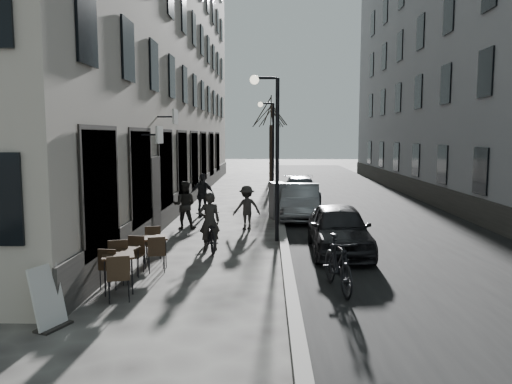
{
  "coord_description": "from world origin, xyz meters",
  "views": [
    {
      "loc": [
        -0.28,
        -9.31,
        3.28
      ],
      "look_at": [
        -0.6,
        3.7,
        1.8
      ],
      "focal_mm": 35.0,
      "sensor_mm": 36.0,
      "label": 1
    }
  ],
  "objects_px": {
    "bicycle": "(210,232)",
    "bistro_set_b": "(123,261)",
    "streetlamp_near": "(272,139)",
    "bistro_set_c": "(155,248)",
    "moped": "(338,264)",
    "pedestrian_far": "(202,195)",
    "utility_cabinet": "(278,200)",
    "tree_near": "(271,112)",
    "sign_board": "(49,303)",
    "bistro_set_a": "(119,269)",
    "pedestrian_mid": "(247,207)",
    "pedestrian_near": "(184,205)",
    "car_far": "(300,190)",
    "tree_far": "(271,116)",
    "car_mid": "(300,202)",
    "car_near": "(339,229)",
    "streetlamp_far": "(270,138)"
  },
  "relations": [
    {
      "from": "bicycle",
      "to": "streetlamp_near",
      "type": "bearing_deg",
      "value": -158.39
    },
    {
      "from": "streetlamp_near",
      "to": "utility_cabinet",
      "type": "xyz_separation_m",
      "value": [
        0.27,
        4.33,
        -2.45
      ]
    },
    {
      "from": "streetlamp_near",
      "to": "pedestrian_mid",
      "type": "height_order",
      "value": "streetlamp_near"
    },
    {
      "from": "streetlamp_far",
      "to": "bistro_set_c",
      "type": "distance_m",
      "value": 15.6
    },
    {
      "from": "bistro_set_a",
      "to": "sign_board",
      "type": "xyz_separation_m",
      "value": [
        -0.59,
        -2.01,
        -0.04
      ]
    },
    {
      "from": "bistro_set_a",
      "to": "pedestrian_mid",
      "type": "relative_size",
      "value": 1.08
    },
    {
      "from": "pedestrian_far",
      "to": "car_mid",
      "type": "relative_size",
      "value": 0.42
    },
    {
      "from": "tree_near",
      "to": "sign_board",
      "type": "relative_size",
      "value": 5.24
    },
    {
      "from": "car_mid",
      "to": "car_near",
      "type": "bearing_deg",
      "value": -78.4
    },
    {
      "from": "bistro_set_a",
      "to": "pedestrian_near",
      "type": "xyz_separation_m",
      "value": [
        0.2,
        7.18,
        0.36
      ]
    },
    {
      "from": "pedestrian_near",
      "to": "pedestrian_mid",
      "type": "xyz_separation_m",
      "value": [
        2.2,
        -0.01,
        -0.08
      ]
    },
    {
      "from": "bistro_set_b",
      "to": "bistro_set_a",
      "type": "bearing_deg",
      "value": -70.22
    },
    {
      "from": "bicycle",
      "to": "bistro_set_b",
      "type": "bearing_deg",
      "value": 48.9
    },
    {
      "from": "sign_board",
      "to": "pedestrian_near",
      "type": "height_order",
      "value": "pedestrian_near"
    },
    {
      "from": "tree_near",
      "to": "streetlamp_near",
      "type": "bearing_deg",
      "value": -90.28
    },
    {
      "from": "utility_cabinet",
      "to": "car_far",
      "type": "bearing_deg",
      "value": 64.13
    },
    {
      "from": "streetlamp_far",
      "to": "bistro_set_a",
      "type": "bearing_deg",
      "value": -100.71
    },
    {
      "from": "pedestrian_near",
      "to": "car_far",
      "type": "height_order",
      "value": "pedestrian_near"
    },
    {
      "from": "streetlamp_near",
      "to": "bistro_set_c",
      "type": "bearing_deg",
      "value": -133.91
    },
    {
      "from": "pedestrian_mid",
      "to": "car_mid",
      "type": "distance_m",
      "value": 2.95
    },
    {
      "from": "car_mid",
      "to": "car_far",
      "type": "bearing_deg",
      "value": 90.78
    },
    {
      "from": "tree_near",
      "to": "bistro_set_c",
      "type": "distance_m",
      "value": 18.8
    },
    {
      "from": "pedestrian_far",
      "to": "utility_cabinet",
      "type": "bearing_deg",
      "value": -31.52
    },
    {
      "from": "utility_cabinet",
      "to": "tree_near",
      "type": "bearing_deg",
      "value": 80.03
    },
    {
      "from": "pedestrian_near",
      "to": "car_mid",
      "type": "xyz_separation_m",
      "value": [
        4.22,
        2.13,
        -0.16
      ]
    },
    {
      "from": "bistro_set_b",
      "to": "sign_board",
      "type": "relative_size",
      "value": 1.42
    },
    {
      "from": "tree_far",
      "to": "bistro_set_c",
      "type": "xyz_separation_m",
      "value": [
        -3.03,
        -24.07,
        -4.21
      ]
    },
    {
      "from": "bicycle",
      "to": "pedestrian_far",
      "type": "height_order",
      "value": "pedestrian_far"
    },
    {
      "from": "car_near",
      "to": "moped",
      "type": "relative_size",
      "value": 2.06
    },
    {
      "from": "streetlamp_far",
      "to": "pedestrian_mid",
      "type": "height_order",
      "value": "streetlamp_far"
    },
    {
      "from": "sign_board",
      "to": "bicycle",
      "type": "bearing_deg",
      "value": 91.86
    },
    {
      "from": "streetlamp_far",
      "to": "bistro_set_b",
      "type": "distance_m",
      "value": 16.92
    },
    {
      "from": "pedestrian_far",
      "to": "car_near",
      "type": "relative_size",
      "value": 0.44
    },
    {
      "from": "streetlamp_near",
      "to": "pedestrian_far",
      "type": "relative_size",
      "value": 2.91
    },
    {
      "from": "car_near",
      "to": "car_far",
      "type": "relative_size",
      "value": 0.93
    },
    {
      "from": "utility_cabinet",
      "to": "car_mid",
      "type": "height_order",
      "value": "utility_cabinet"
    },
    {
      "from": "pedestrian_near",
      "to": "pedestrian_mid",
      "type": "relative_size",
      "value": 1.1
    },
    {
      "from": "streetlamp_near",
      "to": "moped",
      "type": "xyz_separation_m",
      "value": [
        1.37,
        -4.99,
        -2.58
      ]
    },
    {
      "from": "tree_near",
      "to": "bicycle",
      "type": "height_order",
      "value": "tree_near"
    },
    {
      "from": "pedestrian_near",
      "to": "car_far",
      "type": "xyz_separation_m",
      "value": [
        4.53,
        6.86,
        -0.22
      ]
    },
    {
      "from": "utility_cabinet",
      "to": "car_mid",
      "type": "relative_size",
      "value": 0.34
    },
    {
      "from": "tree_far",
      "to": "pedestrian_near",
      "type": "bearing_deg",
      "value": -99.34
    },
    {
      "from": "tree_near",
      "to": "car_far",
      "type": "xyz_separation_m",
      "value": [
        1.4,
        -6.13,
        -4.04
      ]
    },
    {
      "from": "utility_cabinet",
      "to": "streetlamp_near",
      "type": "bearing_deg",
      "value": -104.64
    },
    {
      "from": "streetlamp_near",
      "to": "bicycle",
      "type": "height_order",
      "value": "streetlamp_near"
    },
    {
      "from": "utility_cabinet",
      "to": "pedestrian_mid",
      "type": "height_order",
      "value": "pedestrian_mid"
    },
    {
      "from": "moped",
      "to": "pedestrian_far",
      "type": "bearing_deg",
      "value": 104.38
    },
    {
      "from": "bistro_set_a",
      "to": "pedestrian_far",
      "type": "bearing_deg",
      "value": 70.39
    },
    {
      "from": "pedestrian_near",
      "to": "pedestrian_far",
      "type": "xyz_separation_m",
      "value": [
        0.27,
        2.7,
        0.03
      ]
    },
    {
      "from": "streetlamp_far",
      "to": "moped",
      "type": "bearing_deg",
      "value": -85.38
    }
  ]
}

